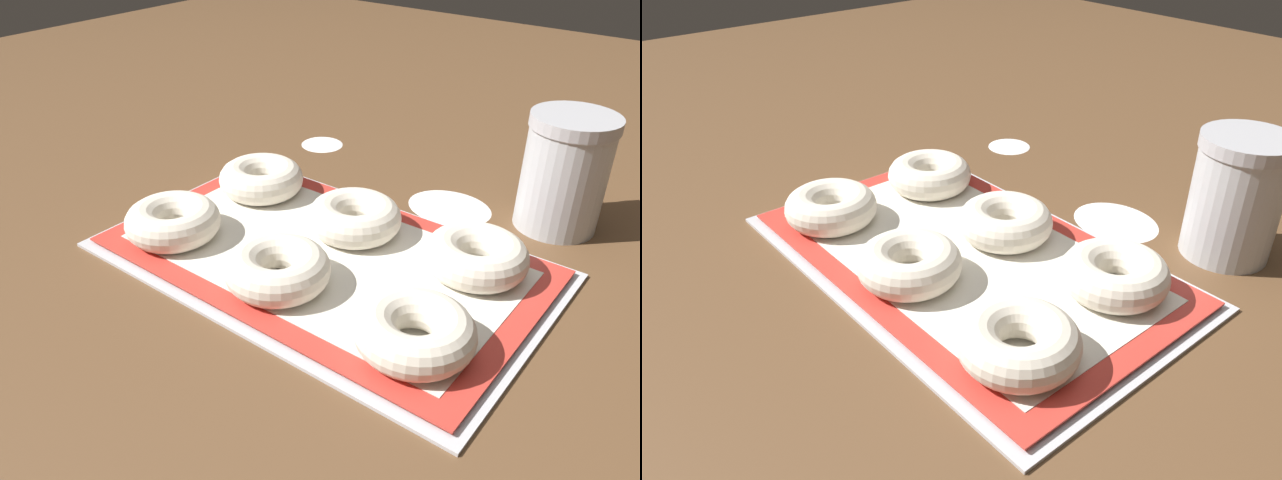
% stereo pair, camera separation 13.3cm
% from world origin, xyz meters
% --- Properties ---
extents(ground_plane, '(2.80, 2.80, 0.00)m').
position_xyz_m(ground_plane, '(0.00, 0.00, 0.00)').
color(ground_plane, brown).
extents(baking_tray, '(0.53, 0.33, 0.01)m').
position_xyz_m(baking_tray, '(-0.00, -0.00, 0.00)').
color(baking_tray, silver).
rests_on(baking_tray, ground_plane).
extents(baking_mat, '(0.51, 0.31, 0.00)m').
position_xyz_m(baking_mat, '(-0.00, -0.00, 0.01)').
color(baking_mat, red).
rests_on(baking_mat, baking_tray).
extents(bagel_front_left, '(0.12, 0.12, 0.04)m').
position_xyz_m(bagel_front_left, '(-0.17, -0.08, 0.03)').
color(bagel_front_left, silver).
rests_on(bagel_front_left, baking_mat).
extents(bagel_front_center, '(0.12, 0.12, 0.04)m').
position_xyz_m(bagel_front_center, '(0.00, -0.08, 0.03)').
color(bagel_front_center, silver).
rests_on(bagel_front_center, baking_mat).
extents(bagel_front_right, '(0.12, 0.12, 0.04)m').
position_xyz_m(bagel_front_right, '(0.18, -0.08, 0.03)').
color(bagel_front_right, silver).
rests_on(bagel_front_right, baking_mat).
extents(bagel_back_left, '(0.12, 0.12, 0.04)m').
position_xyz_m(bagel_back_left, '(-0.17, 0.08, 0.03)').
color(bagel_back_left, silver).
rests_on(bagel_back_left, baking_mat).
extents(bagel_back_center, '(0.12, 0.12, 0.04)m').
position_xyz_m(bagel_back_center, '(-0.00, 0.07, 0.03)').
color(bagel_back_center, silver).
rests_on(bagel_back_center, baking_mat).
extents(bagel_back_right, '(0.12, 0.12, 0.04)m').
position_xyz_m(bagel_back_right, '(0.16, 0.08, 0.03)').
color(bagel_back_right, silver).
rests_on(bagel_back_right, baking_mat).
extents(flour_canister, '(0.11, 0.11, 0.15)m').
position_xyz_m(flour_canister, '(0.19, 0.26, 0.08)').
color(flour_canister, silver).
rests_on(flour_canister, ground_plane).
extents(flour_patch_near, '(0.07, 0.07, 0.00)m').
position_xyz_m(flour_patch_near, '(-0.23, 0.29, 0.00)').
color(flour_patch_near, white).
rests_on(flour_patch_near, ground_plane).
extents(flour_patch_far, '(0.12, 0.10, 0.00)m').
position_xyz_m(flour_patch_far, '(0.06, 0.22, 0.00)').
color(flour_patch_far, white).
rests_on(flour_patch_far, ground_plane).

